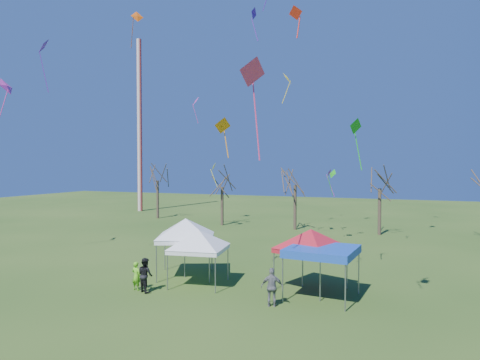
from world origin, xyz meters
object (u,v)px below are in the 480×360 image
Objects in this scene: tree_0 at (157,167)px; tree_2 at (295,169)px; radio_mast at (140,126)px; tent_white_mid at (199,234)px; person_green at (136,276)px; person_grey at (272,287)px; tree_1 at (222,173)px; tent_red at (311,233)px; tent_white_west at (186,222)px; person_dark at (145,275)px; tree_3 at (380,172)px; tent_blue at (322,251)px.

tree_0 is 1.03× the size of tree_2.
radio_mast is 41.86m from tent_white_mid.
person_green is 0.83× the size of person_grey.
tree_0 is 1.12× the size of tree_1.
person_green is 7.59m from person_grey.
tent_red reaches higher than tent_white_mid.
tree_2 reaches higher than tent_white_west.
radio_mast is at bearing 136.21° from tent_red.
radio_mast is 13.80× the size of person_dark.
person_grey reaches higher than person_dark.
tree_2 is at bearing 85.34° from tent_white_west.
person_grey is at bearing -61.48° from tree_1.
tree_3 is 4.30× the size of person_grey.
person_green is (15.75, -27.22, -5.72)m from tree_0.
tree_3 is at bearing -106.84° from person_green.
tent_white_west is 2.30× the size of person_grey.
tree_0 is at bearing 126.30° from tent_white_mid.
tree_3 is at bearing -110.70° from person_grey.
tent_blue is (25.30, -24.95, -4.12)m from tree_0.
tent_red is 2.23× the size of person_dark.
person_grey is 1.02× the size of person_dark.
person_green is at bearing -76.97° from tree_1.
radio_mast is 28.08m from tree_2.
tree_3 is 1.96× the size of tent_red.
person_green is (22.90, -33.84, -11.73)m from radio_mast.
tent_white_mid is 6.19m from tent_red.
tree_0 is 5.49× the size of person_green.
tent_red is (31.61, -30.31, -9.45)m from radio_mast.
tent_white_mid is 2.18× the size of person_grey.
tree_1 is 27.15m from tent_blue.
tent_white_west reaches higher than person_dark.
tree_1 is at bearing 110.48° from tent_white_mid.
tree_1 is at bearing 177.94° from tree_3.
tree_0 is 27.09m from tree_3.
radio_mast is at bearing 137.23° from tree_0.
person_grey is 6.95m from person_dark.
tree_3 is (26.88, -3.34, -0.41)m from tree_0.
radio_mast reaches higher than person_green.
tent_red is at bearing -0.61° from tent_white_west.
tree_0 is at bearing -42.77° from radio_mast.
person_dark is at bearing -96.39° from tent_white_west.
radio_mast is at bearing 151.52° from tree_1.
tree_1 is 25.57m from tent_red.
radio_mast is 46.39m from tent_blue.
radio_mast reaches higher than person_dark.
tent_blue is at bearing 1.16° from tent_white_mid.
tree_3 is 21.99m from tent_blue.
person_grey is (-1.13, -3.43, -2.13)m from tent_red.
tent_blue is (15.21, -22.22, -3.42)m from tree_1.
tent_white_mid reaches higher than person_dark.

